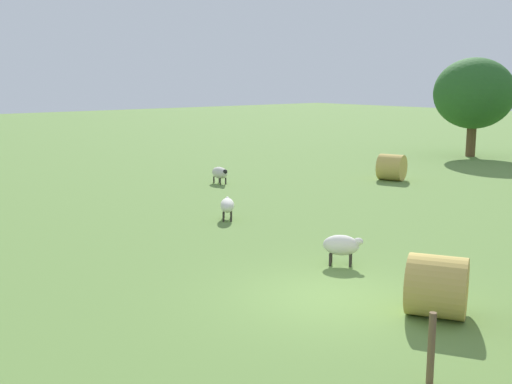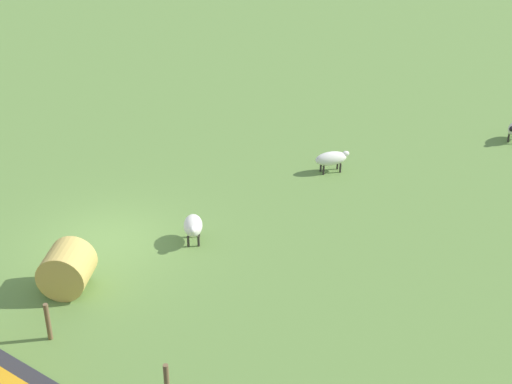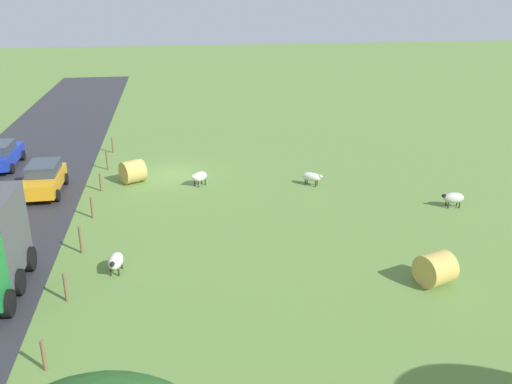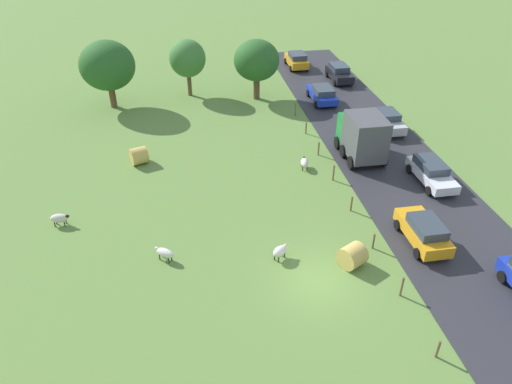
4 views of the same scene
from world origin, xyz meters
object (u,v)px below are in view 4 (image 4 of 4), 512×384
Objects in this scene: truck_0 at (363,135)px; sheep_1 at (59,218)px; hay_bale_1 at (139,156)px; car_3 at (339,73)px; sheep_2 at (280,251)px; car_0 at (388,121)px; sheep_0 at (305,163)px; car_2 at (322,94)px; tree_1 at (107,66)px; car_5 at (431,172)px; tree_0 at (187,59)px; hay_bale_0 at (352,256)px; car_4 at (424,231)px; car_6 at (297,60)px; tree_2 at (257,61)px; sheep_3 at (165,253)px.

sheep_1 is at bearing -166.51° from truck_0.
car_3 is (20.21, 14.52, 0.28)m from hay_bale_1.
sheep_2 is 13.43m from truck_0.
car_0 is at bearing 49.73° from sheep_2.
sheep_0 is 0.27× the size of car_2.
tree_1 is (-10.86, 23.72, 3.40)m from sheep_2.
car_3 reaches higher than sheep_0.
truck_0 is at bearing 130.87° from car_5.
car_3 is at bearing 77.48° from truck_0.
sheep_2 is at bearing -152.85° from car_5.
tree_0 is 25.04m from car_5.
sheep_0 is 12.99m from car_2.
hay_bale_0 is 17.97m from hay_bale_1.
car_4 is at bearing 13.80° from hay_bale_0.
hay_bale_1 is at bearing -130.70° from car_6.
car_3 is (3.67, 16.50, -1.00)m from truck_0.
sheep_1 is at bearing -165.63° from sheep_0.
tree_0 is 0.96× the size of tree_2.
car_6 is at bearing 123.80° from car_3.
sheep_0 is 19.20m from car_3.
sheep_0 is 0.20× the size of tree_1.
car_0 reaches higher than sheep_3.
tree_0 is (-7.42, 26.65, 3.02)m from hay_bale_0.
truck_0 is at bearing -66.35° from tree_2.
tree_1 is 13.55m from tree_2.
tree_0 reaches higher than car_3.
sheep_0 is 0.21× the size of tree_2.
truck_0 is 21.58m from car_6.
tree_1 is (-14.63, 24.89, 3.29)m from hay_bale_0.
truck_0 is at bearing -132.64° from car_0.
sheep_1 is 0.95× the size of hay_bale_1.
sheep_2 reaches higher than sheep_3.
hay_bale_1 is 20.57m from car_0.
hay_bale_1 is 16.71m from truck_0.
sheep_3 is 23.46m from tree_1.
tree_2 is 1.49× the size of car_0.
tree_0 is (-7.53, 15.96, 3.17)m from sheep_0.
car_3 is (12.11, 26.85, 0.38)m from sheep_2.
truck_0 is 5.61m from car_5.
car_0 is at bearing -21.49° from tree_1.
tree_0 is at bearing 83.85° from sheep_3.
sheep_0 reaches higher than sheep_3.
hay_bale_0 is 0.31× the size of car_6.
hay_bale_1 is (-11.97, 2.82, 0.14)m from sheep_0.
tree_1 reaches higher than sheep_0.
sheep_1 is 24.00m from tree_2.
tree_0 is 1.21× the size of truck_0.
car_6 is at bearing 54.21° from tree_2.
hay_bale_0 is at bearing -48.71° from hay_bale_1.
tree_1 is 1.08× the size of tree_2.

